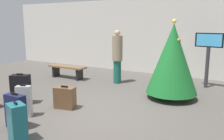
% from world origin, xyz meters
% --- Properties ---
extents(ground_plane, '(16.00, 16.00, 0.00)m').
position_xyz_m(ground_plane, '(0.00, 0.00, 0.00)').
color(ground_plane, '#514C47').
extents(back_wall, '(16.00, 0.20, 3.10)m').
position_xyz_m(back_wall, '(0.00, 4.96, 1.55)').
color(back_wall, beige).
rests_on(back_wall, ground_plane).
extents(holiday_tree, '(1.42, 1.42, 2.21)m').
position_xyz_m(holiday_tree, '(1.35, 1.89, 1.13)').
color(holiday_tree, '#4C3319').
rests_on(holiday_tree, ground_plane).
extents(flight_info_kiosk, '(0.87, 0.19, 1.79)m').
position_xyz_m(flight_info_kiosk, '(2.03, 3.62, 1.25)').
color(flight_info_kiosk, '#333338').
rests_on(flight_info_kiosk, ground_plane).
extents(waiting_bench, '(1.56, 0.44, 0.48)m').
position_xyz_m(waiting_bench, '(-2.84, 2.39, 0.36)').
color(waiting_bench, brown).
rests_on(waiting_bench, ground_plane).
extents(traveller_0, '(0.48, 0.48, 1.87)m').
position_xyz_m(traveller_0, '(-0.80, 2.68, 0.99)').
color(traveller_0, '#19594C').
rests_on(traveller_0, ground_plane).
extents(suitcase_1, '(0.42, 0.37, 0.75)m').
position_xyz_m(suitcase_1, '(-0.30, -1.98, 0.35)').
color(suitcase_1, '#19606B').
rests_on(suitcase_1, ground_plane).
extents(suitcase_2, '(0.56, 0.36, 0.58)m').
position_xyz_m(suitcase_2, '(-0.72, -0.23, 0.27)').
color(suitcase_2, brown).
rests_on(suitcase_2, ground_plane).
extents(suitcase_3, '(0.46, 0.37, 0.69)m').
position_xyz_m(suitcase_3, '(-2.51, -0.30, 0.33)').
color(suitcase_3, '#59602D').
rests_on(suitcase_3, ground_plane).
extents(suitcase_4, '(0.54, 0.43, 0.82)m').
position_xyz_m(suitcase_4, '(-1.94, -0.54, 0.39)').
color(suitcase_4, black).
rests_on(suitcase_4, ground_plane).
extents(suitcase_5, '(0.36, 0.31, 0.76)m').
position_xyz_m(suitcase_5, '(-1.15, -1.11, 0.36)').
color(suitcase_5, '#9EA0A5').
rests_on(suitcase_5, ground_plane).
extents(suitcase_6, '(0.46, 0.19, 0.74)m').
position_xyz_m(suitcase_6, '(-0.82, -1.60, 0.35)').
color(suitcase_6, '#141938').
rests_on(suitcase_6, ground_plane).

